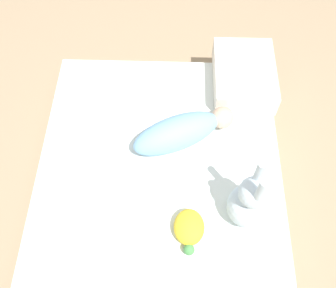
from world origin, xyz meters
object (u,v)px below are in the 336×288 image
Objects in this scene: turtle_plush at (189,228)px; pillow at (244,75)px; bunny_plush at (251,202)px; swaddled_baby at (181,132)px.

pillow is at bearing 161.10° from turtle_plush.
bunny_plush is at bearing 108.76° from turtle_plush.
pillow is 2.15× the size of turtle_plush.
pillow is 0.82m from turtle_plush.
swaddled_baby is at bearing -40.98° from pillow.
swaddled_baby reaches higher than turtle_plush.
swaddled_baby is 0.46m from pillow.
swaddled_baby is 0.44m from bunny_plush.
swaddled_baby is at bearing -142.30° from bunny_plush.
bunny_plush is 2.03× the size of turtle_plush.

